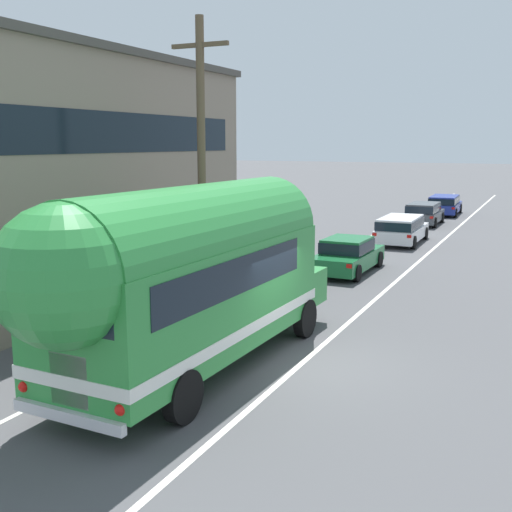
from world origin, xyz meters
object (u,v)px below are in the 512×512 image
Objects in this scene: utility_pole at (202,163)px; car_third at (424,212)px; car_lead at (348,254)px; car_fourth at (444,204)px; painted_bus at (185,273)px; car_second at (401,228)px.

car_third is at bearing 84.47° from utility_pole.
utility_pole is at bearing -107.05° from car_lead.
car_third is 6.08m from car_fourth.
car_lead is 1.05× the size of car_third.
car_lead is 15.88m from car_third.
utility_pole is 0.83× the size of painted_bus.
car_fourth is (0.14, 34.17, -1.51)m from painted_bus.
car_lead is at bearing -90.78° from car_fourth.
car_third is (-0.16, 28.09, -1.52)m from painted_bus.
car_second and car_third have the same top height.
car_lead is 8.01m from car_second.
car_third is at bearing 92.32° from car_second.
painted_bus is at bearing -89.68° from car_third.
painted_bus is (2.41, -4.89, -2.12)m from utility_pole.
painted_bus is 34.20m from car_fourth.
car_fourth is at bearing 87.20° from car_third.
car_second is at bearing -89.91° from car_fourth.
utility_pole reaches higher than car_third.
car_fourth is (0.30, 6.08, 0.01)m from car_third.
car_third and car_fourth have the same top height.
utility_pole is 1.89× the size of car_lead.
car_lead is at bearing 90.76° from painted_bus.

